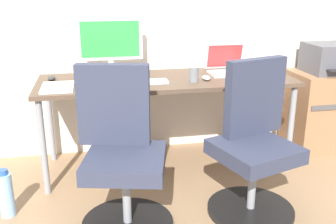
% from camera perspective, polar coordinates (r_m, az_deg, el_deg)
% --- Properties ---
extents(ground_plane, '(5.28, 5.28, 0.00)m').
position_cam_1_polar(ground_plane, '(3.14, -0.18, -7.64)').
color(ground_plane, '#9E7A56').
extents(desk, '(1.88, 0.65, 0.70)m').
position_cam_1_polar(desk, '(2.91, -0.19, 3.79)').
color(desk, brown).
rests_on(desk, ground).
extents(office_chair_left, '(0.54, 0.54, 0.94)m').
position_cam_1_polar(office_chair_left, '(2.28, -6.75, -6.46)').
color(office_chair_left, black).
rests_on(office_chair_left, ground).
extents(office_chair_right, '(0.55, 0.55, 0.94)m').
position_cam_1_polar(office_chair_right, '(2.46, 12.40, -4.83)').
color(office_chair_right, black).
rests_on(office_chair_right, ground).
extents(side_cabinet, '(0.57, 0.46, 0.66)m').
position_cam_1_polar(side_cabinet, '(3.63, 21.68, 0.30)').
color(side_cabinet, '#996B47').
rests_on(side_cabinet, ground).
extents(printer, '(0.38, 0.40, 0.24)m').
position_cam_1_polar(printer, '(3.53, 22.54, 7.28)').
color(printer, '#515156').
rests_on(printer, side_cabinet).
extents(water_bottle_on_floor, '(0.09, 0.09, 0.31)m').
position_cam_1_polar(water_bottle_on_floor, '(2.63, -22.56, -10.99)').
color(water_bottle_on_floor, '#8CBFF2').
rests_on(water_bottle_on_floor, ground).
extents(desktop_monitor, '(0.48, 0.18, 0.43)m').
position_cam_1_polar(desktop_monitor, '(2.99, -8.43, 9.98)').
color(desktop_monitor, silver).
rests_on(desktop_monitor, desk).
extents(open_laptop, '(0.31, 0.27, 0.22)m').
position_cam_1_polar(open_laptop, '(3.11, 8.67, 6.66)').
color(open_laptop, silver).
rests_on(open_laptop, desk).
extents(keyboard_by_monitor, '(0.34, 0.12, 0.02)m').
position_cam_1_polar(keyboard_by_monitor, '(2.61, -7.83, 3.45)').
color(keyboard_by_monitor, '#515156').
rests_on(keyboard_by_monitor, desk).
extents(keyboard_by_laptop, '(0.34, 0.12, 0.02)m').
position_cam_1_polar(keyboard_by_laptop, '(2.76, -3.56, 4.38)').
color(keyboard_by_laptop, '#B7B7B7').
rests_on(keyboard_by_laptop, desk).
extents(mouse_by_monitor, '(0.06, 0.10, 0.03)m').
position_cam_1_polar(mouse_by_monitor, '(2.87, 5.60, 4.99)').
color(mouse_by_monitor, silver).
rests_on(mouse_by_monitor, desk).
extents(mouse_by_laptop, '(0.06, 0.10, 0.03)m').
position_cam_1_polar(mouse_by_laptop, '(2.97, -16.62, 4.77)').
color(mouse_by_laptop, '#2D2D2D').
rests_on(mouse_by_laptop, desk).
extents(coffee_mug, '(0.08, 0.08, 0.09)m').
position_cam_1_polar(coffee_mug, '(3.19, 15.05, 6.34)').
color(coffee_mug, blue).
rests_on(coffee_mug, desk).
extents(pen_cup, '(0.07, 0.07, 0.10)m').
position_cam_1_polar(pen_cup, '(2.80, 3.79, 5.47)').
color(pen_cup, slate).
rests_on(pen_cup, desk).
extents(paper_pile, '(0.21, 0.30, 0.01)m').
position_cam_1_polar(paper_pile, '(2.73, -15.82, 3.51)').
color(paper_pile, white).
rests_on(paper_pile, desk).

